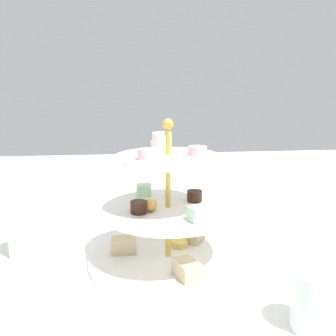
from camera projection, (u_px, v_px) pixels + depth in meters
name	position (u px, v px, depth m)	size (l,w,h in m)	color
ground_plane	(168.00, 260.00, 0.70)	(2.40, 2.40, 0.00)	white
tiered_serving_stand	(168.00, 220.00, 0.68)	(0.31, 0.31, 0.28)	white
water_glass_tall_right	(25.00, 227.00, 0.71)	(0.07, 0.07, 0.12)	silver
water_glass_short_left	(315.00, 301.00, 0.49)	(0.06, 0.06, 0.08)	silver
butter_knife_left	(158.00, 205.00, 1.02)	(0.17, 0.01, 0.00)	silver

